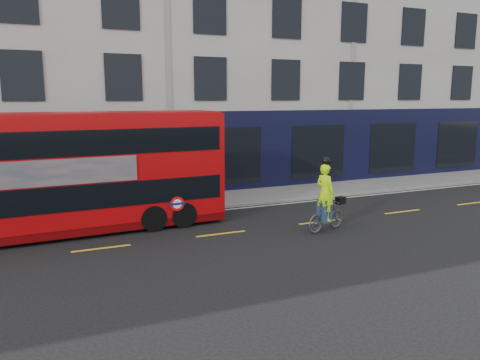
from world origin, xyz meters
TOP-DOWN VIEW (x-y plane):
  - ground at (0.00, 0.00)m, footprint 120.00×120.00m
  - pavement at (0.00, 6.50)m, footprint 60.00×3.00m
  - kerb at (0.00, 5.00)m, footprint 60.00×0.12m
  - building_terrace at (0.00, 12.94)m, footprint 50.00×10.07m
  - road_edge_line at (0.00, 4.70)m, footprint 58.00×0.10m
  - lane_dashes at (0.00, 1.50)m, footprint 58.00×0.12m
  - bus at (-4.47, 3.71)m, footprint 10.38×2.79m
  - cyclist at (3.50, 0.38)m, footprint 1.87×0.99m

SIDE VIEW (x-z plane):
  - ground at x=0.00m, z-range 0.00..0.00m
  - road_edge_line at x=0.00m, z-range 0.00..0.01m
  - lane_dashes at x=0.00m, z-range 0.00..0.01m
  - pavement at x=0.00m, z-range 0.00..0.12m
  - kerb at x=0.00m, z-range 0.00..0.13m
  - cyclist at x=3.50m, z-range -0.41..2.23m
  - bus at x=-4.47m, z-range 0.05..4.20m
  - building_terrace at x=0.00m, z-range -0.01..14.99m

